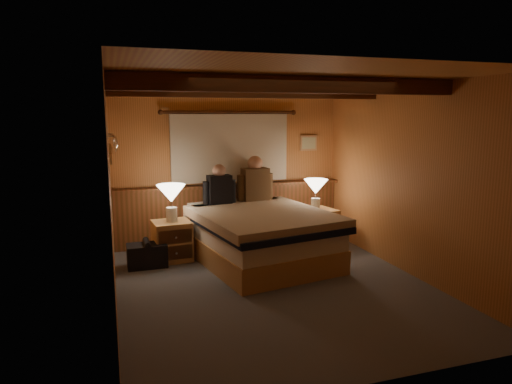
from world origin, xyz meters
name	(u,v)px	position (x,y,z in m)	size (l,w,h in m)	color
floor	(274,286)	(0.00, 0.00, 0.00)	(4.20, 4.20, 0.00)	#4C505A
ceiling	(276,80)	(0.00, 0.00, 2.40)	(4.20, 4.20, 0.00)	tan
wall_back	(229,167)	(0.00, 2.10, 1.20)	(3.60, 3.60, 0.00)	#C67F47
wall_left	(111,195)	(-1.80, 0.00, 1.20)	(4.20, 4.20, 0.00)	#C67F47
wall_right	(408,180)	(1.80, 0.00, 1.20)	(4.20, 4.20, 0.00)	#C67F47
wall_front	(376,231)	(0.00, -2.10, 1.20)	(3.60, 3.60, 0.00)	#C67F47
wainscot	(231,212)	(0.00, 2.04, 0.49)	(3.60, 0.23, 0.94)	brown
curtain_window	(230,147)	(0.00, 2.03, 1.52)	(2.18, 0.09, 1.11)	#4C2513
ceiling_beams	(271,89)	(0.00, 0.15, 2.31)	(3.60, 1.65, 0.16)	#4C2513
coat_rail	(115,141)	(-1.72, 1.58, 1.67)	(0.05, 0.55, 0.24)	silver
framed_print	(309,143)	(1.35, 2.08, 1.55)	(0.30, 0.04, 0.25)	tan
bed	(260,235)	(0.13, 0.93, 0.37)	(1.94, 2.35, 0.72)	tan
nightstand_left	(172,241)	(-1.02, 1.36, 0.28)	(0.55, 0.50, 0.56)	tan
nightstand_right	(317,228)	(1.19, 1.35, 0.29)	(0.62, 0.58, 0.58)	tan
lamp_left	(171,196)	(-1.02, 1.36, 0.92)	(0.40, 0.40, 0.52)	silver
lamp_right	(316,188)	(1.16, 1.35, 0.91)	(0.36, 0.36, 0.47)	silver
person_left	(219,188)	(-0.28, 1.62, 0.96)	(0.50, 0.23, 0.61)	black
person_right	(255,182)	(0.31, 1.72, 1.00)	(0.58, 0.27, 0.71)	#4C351E
duffel_bag	(147,255)	(-1.38, 1.18, 0.16)	(0.52, 0.32, 0.37)	black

